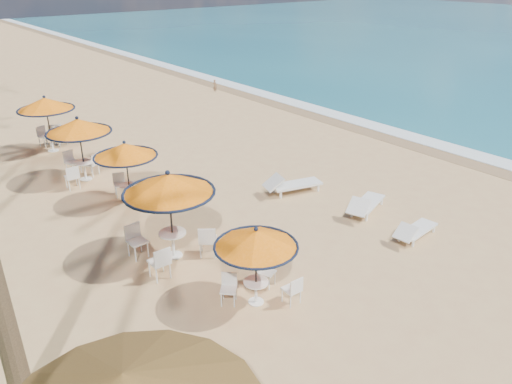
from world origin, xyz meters
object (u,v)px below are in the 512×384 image
(station_0, at_px, (257,247))
(station_3, at_px, (78,134))
(lounger_mid, at_px, (365,204))
(lounger_near, at_px, (415,230))
(station_1, at_px, (168,196))
(station_2, at_px, (126,156))
(lounger_far, at_px, (291,184))
(station_4, at_px, (47,110))

(station_0, height_order, station_3, station_3)
(lounger_mid, bearing_deg, lounger_near, -114.13)
(station_1, bearing_deg, station_2, 80.27)
(lounger_near, xyz_separation_m, lounger_far, (-0.67, 4.85, 0.06))
(station_3, bearing_deg, lounger_far, -47.92)
(station_4, distance_m, lounger_near, 16.24)
(station_0, distance_m, lounger_mid, 6.19)
(station_3, height_order, lounger_near, station_3)
(station_2, bearing_deg, station_4, 92.73)
(station_3, height_order, lounger_far, station_3)
(station_1, height_order, station_2, station_1)
(station_4, distance_m, lounger_far, 11.56)
(station_1, xyz_separation_m, station_4, (0.37, 11.36, -0.09))
(station_0, distance_m, station_3, 10.29)
(station_0, xyz_separation_m, lounger_far, (5.02, 4.28, -1.19))
(station_1, bearing_deg, lounger_near, -30.46)
(station_3, bearing_deg, lounger_mid, -54.45)
(station_0, relative_size, station_4, 0.84)
(station_2, distance_m, lounger_mid, 8.25)
(station_3, height_order, lounger_mid, station_3)
(lounger_near, distance_m, lounger_far, 4.90)
(station_1, bearing_deg, station_4, 88.15)
(station_3, bearing_deg, lounger_near, -60.72)
(station_2, distance_m, station_3, 3.05)
(station_1, distance_m, lounger_near, 7.46)
(station_3, relative_size, lounger_mid, 1.18)
(station_3, distance_m, lounger_far, 8.21)
(station_0, distance_m, lounger_near, 5.86)
(station_4, relative_size, lounger_mid, 1.18)
(station_2, distance_m, lounger_near, 9.72)
(station_1, relative_size, lounger_mid, 1.24)
(lounger_far, bearing_deg, station_4, 132.58)
(station_0, xyz_separation_m, lounger_mid, (5.88, 1.51, -1.21))
(station_0, height_order, station_1, station_1)
(station_4, height_order, lounger_far, station_4)
(station_0, height_order, lounger_far, station_0)
(station_1, xyz_separation_m, lounger_mid, (6.46, -1.61, -1.60))
(station_3, bearing_deg, station_2, -80.21)
(station_0, relative_size, lounger_mid, 0.99)
(lounger_near, bearing_deg, station_4, 105.60)
(station_0, bearing_deg, station_3, 92.16)
(lounger_far, bearing_deg, station_3, 147.49)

